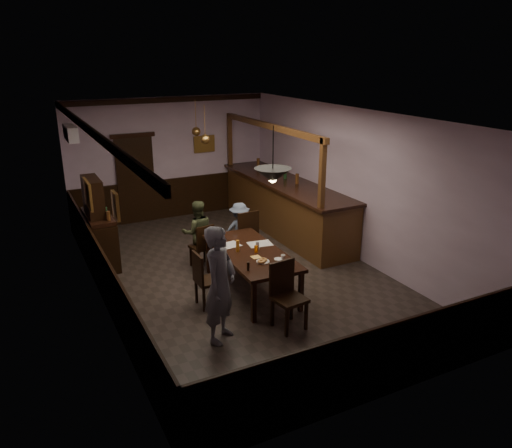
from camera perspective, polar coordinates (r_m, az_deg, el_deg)
room at (r=8.98m, az=-2.05°, el=2.87°), size 5.01×8.01×3.01m
dining_table at (r=8.65m, az=-0.58°, el=-3.50°), size 1.07×2.23×0.75m
chair_far_left at (r=9.68m, az=-6.08°, el=-2.34°), size 0.44×0.44×0.89m
chair_far_right at (r=9.93m, az=-1.20°, el=-1.08°), size 0.48×0.48×1.06m
chair_near at (r=7.62m, az=3.47°, el=-7.75°), size 0.50×0.50×1.04m
chair_side at (r=8.23m, az=-5.91°, el=-6.08°), size 0.42×0.42×0.95m
person_standing at (r=7.15m, az=-4.13°, el=-6.94°), size 0.76×0.74×1.75m
person_seated_left at (r=9.86m, az=-6.71°, el=-0.97°), size 0.70×0.59×1.29m
person_seated_right at (r=10.18m, az=-1.89°, el=-0.65°), size 0.82×0.60×1.14m
newspaper_left at (r=8.86m, az=-3.21°, el=-2.47°), size 0.45×0.34×0.01m
newspaper_right at (r=8.92m, az=0.45°, el=-2.29°), size 0.46×0.35×0.01m
napkin at (r=8.37m, az=-0.01°, el=-3.79°), size 0.15×0.15×0.00m
saucer at (r=8.28m, az=2.60°, el=-4.03°), size 0.15×0.15×0.01m
coffee_cup at (r=8.26m, az=3.11°, el=-3.77°), size 0.08×0.08×0.07m
pastry_plate at (r=8.18m, az=0.80°, el=-4.31°), size 0.22×0.22×0.01m
pastry_ring_a at (r=8.12m, az=0.60°, el=-4.30°), size 0.13×0.13×0.04m
pastry_ring_b at (r=8.18m, az=0.85°, el=-4.11°), size 0.13×0.13×0.04m
soda_can at (r=8.55m, az=0.02°, el=-2.87°), size 0.07×0.07×0.12m
beer_glass at (r=8.58m, az=-2.11°, el=-2.52°), size 0.06×0.06×0.20m
water_glass at (r=8.65m, az=0.17°, el=-2.48°), size 0.06×0.06×0.15m
pepper_mill at (r=7.86m, az=-0.90°, el=-4.84°), size 0.04×0.04×0.14m
sideboard at (r=10.22m, az=-17.53°, el=-0.69°), size 0.47×1.32×1.75m
bar_counter at (r=11.58m, az=3.36°, el=2.16°), size 1.05×4.54×2.54m
door_back at (r=12.45m, az=-13.57°, el=4.82°), size 0.90×0.06×2.10m
ac_unit at (r=10.91m, az=-20.43°, el=9.72°), size 0.20×0.85×0.30m
picture_left_small at (r=6.60m, az=-15.75°, el=2.02°), size 0.04×0.28×0.36m
picture_left_large at (r=9.01m, az=-18.65°, el=3.24°), size 0.04×0.62×0.48m
picture_back at (r=12.82m, az=-5.93°, el=9.09°), size 0.55×0.04×0.42m
pendant_iron at (r=7.47m, az=1.93°, el=5.56°), size 0.56×0.56×0.85m
pendant_brass_mid at (r=10.47m, az=-5.83°, el=9.61°), size 0.20×0.20×0.81m
pendant_brass_far at (r=11.52m, az=-6.85°, el=10.44°), size 0.20×0.20×0.81m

